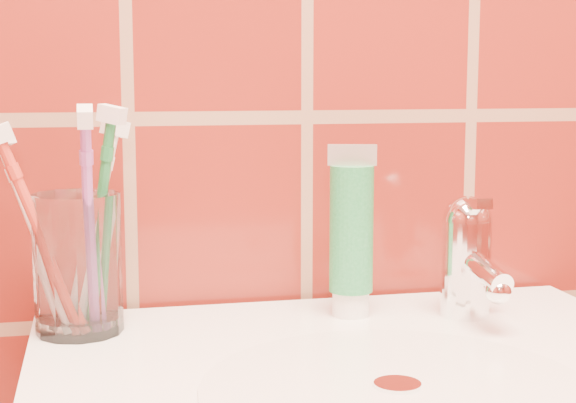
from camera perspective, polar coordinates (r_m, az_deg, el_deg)
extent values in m
cylinder|color=silver|center=(0.68, 7.08, -11.87)|extent=(0.30, 0.30, 0.00)
cylinder|color=white|center=(0.68, 7.09, -11.71)|extent=(0.04, 0.04, 0.00)
cylinder|color=white|center=(0.83, -13.43, -3.93)|extent=(0.10, 0.10, 0.13)
cylinder|color=white|center=(0.88, 4.07, -6.57)|extent=(0.04, 0.04, 0.02)
cylinder|color=#1C793C|center=(0.86, 4.12, -1.77)|extent=(0.04, 0.04, 0.12)
cube|color=beige|center=(0.85, 4.17, 3.02)|extent=(0.05, 0.01, 0.02)
cylinder|color=white|center=(0.88, 11.42, -4.25)|extent=(0.05, 0.05, 0.09)
sphere|color=white|center=(0.87, 11.51, -1.21)|extent=(0.05, 0.05, 0.05)
cylinder|color=white|center=(0.85, 12.47, -4.29)|extent=(0.02, 0.09, 0.03)
cube|color=white|center=(0.86, 11.86, -0.16)|extent=(0.02, 0.06, 0.01)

